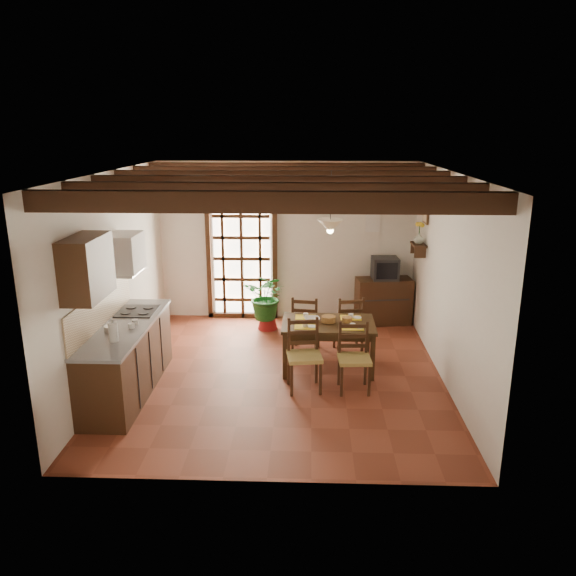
{
  "coord_description": "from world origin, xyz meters",
  "views": [
    {
      "loc": [
        0.39,
        -7.26,
        3.35
      ],
      "look_at": [
        0.1,
        0.4,
        1.15
      ],
      "focal_mm": 35.0,
      "sensor_mm": 36.0,
      "label": 1
    }
  ],
  "objects_px": {
    "chair_near_right": "(354,370)",
    "chair_near_left": "(304,368)",
    "chair_far_right": "(348,334)",
    "crt_tv": "(385,268)",
    "dining_table": "(328,328)",
    "pendant_lamp": "(330,225)",
    "chair_far_left": "(306,334)",
    "kitchen_counter": "(127,358)",
    "potted_plant": "(267,297)",
    "sideboard": "(383,301)"
  },
  "relations": [
    {
      "from": "dining_table",
      "to": "chair_near_right",
      "type": "distance_m",
      "value": 0.81
    },
    {
      "from": "chair_near_left",
      "to": "chair_near_right",
      "type": "bearing_deg",
      "value": -8.51
    },
    {
      "from": "chair_near_left",
      "to": "potted_plant",
      "type": "distance_m",
      "value": 2.39
    },
    {
      "from": "kitchen_counter",
      "to": "chair_far_right",
      "type": "bearing_deg",
      "value": 26.41
    },
    {
      "from": "chair_far_right",
      "to": "crt_tv",
      "type": "xyz_separation_m",
      "value": [
        0.7,
        1.35,
        0.71
      ]
    },
    {
      "from": "chair_near_right",
      "to": "pendant_lamp",
      "type": "bearing_deg",
      "value": 109.42
    },
    {
      "from": "chair_near_right",
      "to": "sideboard",
      "type": "relative_size",
      "value": 0.94
    },
    {
      "from": "chair_far_left",
      "to": "crt_tv",
      "type": "distance_m",
      "value": 2.04
    },
    {
      "from": "chair_far_right",
      "to": "potted_plant",
      "type": "xyz_separation_m",
      "value": [
        -1.32,
        0.96,
        0.28
      ]
    },
    {
      "from": "chair_near_left",
      "to": "chair_far_right",
      "type": "xyz_separation_m",
      "value": [
        0.66,
        1.32,
        -0.01
      ]
    },
    {
      "from": "dining_table",
      "to": "crt_tv",
      "type": "xyz_separation_m",
      "value": [
        1.03,
        2.01,
        0.39
      ]
    },
    {
      "from": "chair_near_left",
      "to": "chair_far_right",
      "type": "height_order",
      "value": "chair_near_left"
    },
    {
      "from": "chair_far_left",
      "to": "pendant_lamp",
      "type": "distance_m",
      "value": 1.91
    },
    {
      "from": "chair_near_right",
      "to": "chair_near_left",
      "type": "bearing_deg",
      "value": 176.34
    },
    {
      "from": "chair_near_left",
      "to": "sideboard",
      "type": "height_order",
      "value": "chair_near_left"
    },
    {
      "from": "chair_near_right",
      "to": "chair_far_left",
      "type": "bearing_deg",
      "value": 112.5
    },
    {
      "from": "potted_plant",
      "to": "chair_far_left",
      "type": "bearing_deg",
      "value": -55.15
    },
    {
      "from": "crt_tv",
      "to": "sideboard",
      "type": "bearing_deg",
      "value": 87.12
    },
    {
      "from": "dining_table",
      "to": "chair_near_left",
      "type": "height_order",
      "value": "chair_near_left"
    },
    {
      "from": "chair_near_right",
      "to": "chair_far_left",
      "type": "relative_size",
      "value": 1.0
    },
    {
      "from": "potted_plant",
      "to": "crt_tv",
      "type": "bearing_deg",
      "value": 10.93
    },
    {
      "from": "kitchen_counter",
      "to": "chair_far_left",
      "type": "xyz_separation_m",
      "value": [
        2.31,
        1.48,
        -0.19
      ]
    },
    {
      "from": "chair_far_left",
      "to": "kitchen_counter",
      "type": "bearing_deg",
      "value": 40.55
    },
    {
      "from": "chair_far_right",
      "to": "crt_tv",
      "type": "height_order",
      "value": "crt_tv"
    },
    {
      "from": "chair_near_left",
      "to": "sideboard",
      "type": "xyz_separation_m",
      "value": [
        1.37,
        2.68,
        0.11
      ]
    },
    {
      "from": "chair_far_right",
      "to": "sideboard",
      "type": "bearing_deg",
      "value": -126.06
    },
    {
      "from": "kitchen_counter",
      "to": "chair_far_left",
      "type": "relative_size",
      "value": 2.5
    },
    {
      "from": "dining_table",
      "to": "potted_plant",
      "type": "distance_m",
      "value": 1.89
    },
    {
      "from": "chair_far_left",
      "to": "pendant_lamp",
      "type": "relative_size",
      "value": 1.07
    },
    {
      "from": "chair_near_right",
      "to": "potted_plant",
      "type": "height_order",
      "value": "potted_plant"
    },
    {
      "from": "kitchen_counter",
      "to": "crt_tv",
      "type": "distance_m",
      "value": 4.66
    },
    {
      "from": "sideboard",
      "to": "pendant_lamp",
      "type": "distance_m",
      "value": 2.74
    },
    {
      "from": "chair_far_right",
      "to": "chair_near_right",
      "type": "bearing_deg",
      "value": 80.84
    },
    {
      "from": "pendant_lamp",
      "to": "kitchen_counter",
      "type": "bearing_deg",
      "value": -160.92
    },
    {
      "from": "chair_far_left",
      "to": "pendant_lamp",
      "type": "bearing_deg",
      "value": 127.57
    },
    {
      "from": "chair_far_left",
      "to": "chair_far_right",
      "type": "relative_size",
      "value": 0.99
    },
    {
      "from": "chair_near_left",
      "to": "crt_tv",
      "type": "bearing_deg",
      "value": 54.84
    },
    {
      "from": "crt_tv",
      "to": "chair_far_left",
      "type": "bearing_deg",
      "value": -138.21
    },
    {
      "from": "chair_near_right",
      "to": "chair_far_right",
      "type": "bearing_deg",
      "value": 86.25
    },
    {
      "from": "potted_plant",
      "to": "pendant_lamp",
      "type": "relative_size",
      "value": 2.49
    },
    {
      "from": "chair_far_left",
      "to": "pendant_lamp",
      "type": "height_order",
      "value": "pendant_lamp"
    },
    {
      "from": "dining_table",
      "to": "sideboard",
      "type": "distance_m",
      "value": 2.27
    },
    {
      "from": "chair_near_left",
      "to": "chair_far_right",
      "type": "bearing_deg",
      "value": 55.29
    },
    {
      "from": "dining_table",
      "to": "pendant_lamp",
      "type": "xyz_separation_m",
      "value": [
        -0.0,
        0.1,
        1.46
      ]
    },
    {
      "from": "chair_near_left",
      "to": "dining_table",
      "type": "bearing_deg",
      "value": 55.29
    },
    {
      "from": "chair_near_left",
      "to": "sideboard",
      "type": "relative_size",
      "value": 0.99
    },
    {
      "from": "kitchen_counter",
      "to": "sideboard",
      "type": "distance_m",
      "value": 4.63
    },
    {
      "from": "kitchen_counter",
      "to": "pendant_lamp",
      "type": "relative_size",
      "value": 2.66
    },
    {
      "from": "kitchen_counter",
      "to": "chair_near_left",
      "type": "relative_size",
      "value": 2.38
    },
    {
      "from": "sideboard",
      "to": "pendant_lamp",
      "type": "relative_size",
      "value": 1.13
    }
  ]
}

